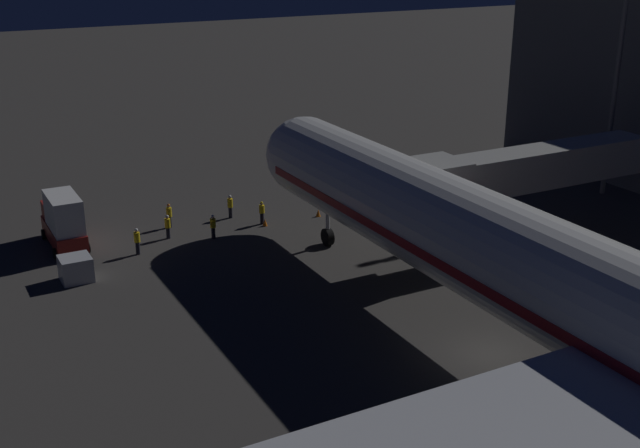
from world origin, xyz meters
name	(u,v)px	position (x,y,z in m)	size (l,w,h in m)	color
ground_plane	(490,355)	(0.00, 0.00, 0.00)	(320.00, 320.00, 0.00)	#383533
jet_bridge	(514,171)	(-10.29, -10.67, 5.51)	(18.75, 3.40, 7.05)	#9E9E99
apron_floodlight_mast	(618,64)	(-25.50, -16.75, 10.50)	(2.90, 0.50, 18.11)	#59595E
catering_truck	(63,220)	(15.86, -25.35, 1.90)	(2.36, 5.77, 3.81)	maroon
baggage_container_near_belt	(76,269)	(16.45, -19.29, 0.77)	(1.86, 1.82, 1.54)	#B7BABF
ground_crew_near_nose_gear	(169,215)	(8.43, -25.64, 0.99)	(0.40, 0.40, 1.80)	black
ground_crew_by_belt_loader	(230,205)	(3.75, -25.50, 0.98)	(0.40, 0.40, 1.79)	black
ground_crew_marshaller_fwd	(137,240)	(11.92, -21.65, 1.02)	(0.40, 0.40, 1.84)	black
ground_crew_under_port_wing	(213,226)	(6.45, -22.02, 0.97)	(0.40, 0.40, 1.76)	black
ground_crew_by_tug	(168,225)	(9.21, -23.55, 0.96)	(0.40, 0.40, 1.74)	black
ground_crew_walking_aft	(262,212)	(2.21, -23.16, 0.95)	(0.40, 0.40, 1.73)	black
traffic_cone_nose_port	(318,213)	(-2.20, -22.67, 0.28)	(0.36, 0.36, 0.55)	orange
traffic_cone_nose_starboard	(265,222)	(2.20, -22.67, 0.28)	(0.36, 0.36, 0.55)	orange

